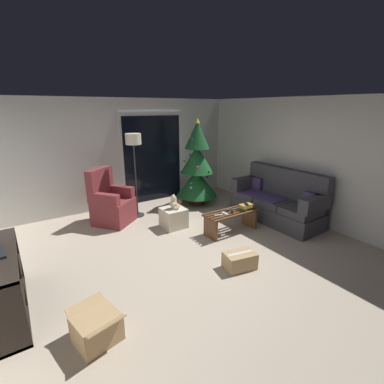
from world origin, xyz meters
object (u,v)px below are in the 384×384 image
object	(u,v)px
remote_white	(225,214)
remote_silver	(219,215)
couch	(277,202)
book_stack	(246,207)
remote_black	(232,212)
cardboard_box_taped_mid_floor	(240,261)
christmas_tree	(197,168)
armchair	(111,204)
teddy_bear_chestnut_by_tree	(179,205)
floor_lamp	(134,147)
coffee_table	(231,218)
ottoman	(174,218)
cell_phone	(246,204)
remote_graphite	(229,209)
teddy_bear_cream	(174,203)
cardboard_box_open_near_shelf	(97,328)

from	to	relation	value
remote_white	remote_silver	bearing A→B (deg)	177.39
couch	book_stack	world-z (taller)	couch
remote_black	cardboard_box_taped_mid_floor	bearing A→B (deg)	96.94
christmas_tree	armchair	world-z (taller)	christmas_tree
couch	teddy_bear_chestnut_by_tree	xyz separation A→B (m)	(-1.44, 1.59, -0.28)
christmas_tree	floor_lamp	world-z (taller)	christmas_tree
remote_silver	cardboard_box_taped_mid_floor	xyz separation A→B (m)	(-0.38, -0.98, -0.30)
coffee_table	remote_white	size ratio (longest dim) A/B	7.05
ottoman	armchair	bearing A→B (deg)	136.53
cell_phone	remote_white	bearing A→B (deg)	-153.70
couch	cell_phone	xyz separation A→B (m)	(-0.91, -0.01, 0.13)
book_stack	ottoman	world-z (taller)	book_stack
remote_white	book_stack	xyz separation A→B (m)	(0.49, -0.03, 0.04)
couch	remote_graphite	world-z (taller)	couch
ottoman	teddy_bear_chestnut_by_tree	world-z (taller)	ottoman
teddy_bear_cream	cardboard_box_open_near_shelf	xyz separation A→B (m)	(-2.05, -2.01, -0.35)
remote_black	teddy_bear_chestnut_by_tree	distance (m)	1.60
ottoman	cardboard_box_open_near_shelf	xyz separation A→B (m)	(-2.04, -2.02, -0.04)
coffee_table	remote_black	distance (m)	0.15
couch	remote_white	world-z (taller)	couch
remote_white	teddy_bear_cream	bearing A→B (deg)	124.35
coffee_table	christmas_tree	distance (m)	1.84
couch	cardboard_box_taped_mid_floor	world-z (taller)	couch
teddy_bear_cream	couch	bearing A→B (deg)	-23.42
remote_black	remote_graphite	distance (m)	0.13
remote_graphite	floor_lamp	xyz separation A→B (m)	(-1.19, 1.66, 1.08)
cell_phone	armchair	xyz separation A→B (m)	(-2.05, 1.78, -0.12)
couch	remote_black	bearing A→B (deg)	178.09
remote_graphite	floor_lamp	world-z (taller)	floor_lamp
cell_phone	ottoman	size ratio (longest dim) A/B	0.33
book_stack	ottoman	bearing A→B (deg)	141.77
remote_graphite	teddy_bear_chestnut_by_tree	distance (m)	1.48
remote_graphite	ottoman	distance (m)	1.11
floor_lamp	cardboard_box_open_near_shelf	distance (m)	3.67
teddy_bear_cream	armchair	bearing A→B (deg)	136.52
teddy_bear_cream	remote_graphite	bearing A→B (deg)	-40.73
christmas_tree	teddy_bear_cream	xyz separation A→B (m)	(-1.16, -0.89, -0.40)
christmas_tree	ottoman	size ratio (longest dim) A/B	4.69
coffee_table	remote_graphite	bearing A→B (deg)	76.74
couch	cardboard_box_taped_mid_floor	distance (m)	2.16
remote_silver	armchair	distance (m)	2.24
remote_black	cell_phone	bearing A→B (deg)	-145.94
armchair	cardboard_box_open_near_shelf	world-z (taller)	armchair
coffee_table	cell_phone	world-z (taller)	cell_phone
cell_phone	cardboard_box_open_near_shelf	world-z (taller)	cell_phone
remote_silver	book_stack	distance (m)	0.64
christmas_tree	remote_silver	bearing A→B (deg)	-112.19
cardboard_box_taped_mid_floor	book_stack	bearing A→B (deg)	43.14
ottoman	couch	bearing A→B (deg)	-23.52
remote_silver	cardboard_box_open_near_shelf	world-z (taller)	remote_silver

